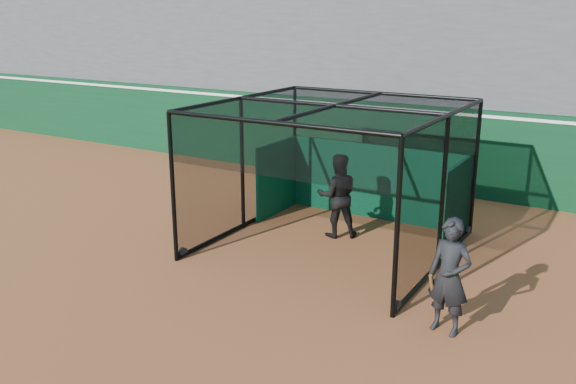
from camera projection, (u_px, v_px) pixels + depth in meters
The scene contains 6 objects.
ground at pixel (214, 282), 11.82m from camera, with size 120.00×120.00×0.00m, color brown.
outfield_wall at pixel (385, 142), 18.45m from camera, with size 50.00×0.50×2.50m.
grandstand at pixel (432, 31), 20.66m from camera, with size 50.00×7.85×8.95m.
batting_cage at pixel (334, 178), 13.27m from camera, with size 4.94×5.01×3.15m.
batter at pixel (338, 196), 14.05m from camera, with size 0.95×0.74×1.96m, color black.
on_deck_player at pixel (449, 277), 9.72m from camera, with size 0.77×0.57×1.94m.
Camera 1 is at (6.83, -8.56, 4.98)m, focal length 38.00 mm.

